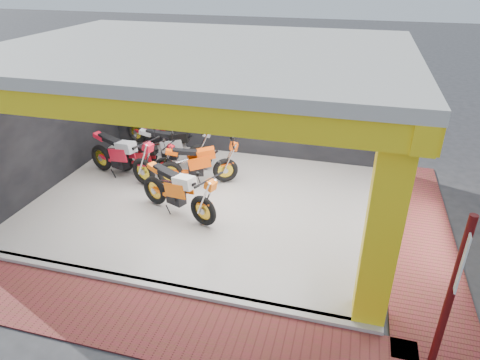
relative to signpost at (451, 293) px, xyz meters
name	(u,v)px	position (x,y,z in m)	size (l,w,h in m)	color
ground	(173,254)	(-4.62, 1.56, -1.43)	(80.00, 80.00, 0.00)	#2D2D30
showroom_floor	(206,203)	(-4.62, 3.56, -1.38)	(8.00, 6.00, 0.10)	silver
showroom_ceiling	(200,51)	(-4.62, 3.56, 2.17)	(8.40, 6.40, 0.20)	beige
back_wall	(240,98)	(-4.62, 6.66, 0.32)	(8.20, 0.20, 3.50)	black
left_wall	(45,120)	(-8.72, 3.56, 0.32)	(0.20, 6.20, 3.50)	black
corner_column	(383,228)	(-0.87, 0.81, 0.32)	(0.50, 0.50, 3.50)	yellow
header_beam_front	(129,110)	(-4.62, 0.56, 1.87)	(8.40, 0.30, 0.40)	yellow
header_beam_right	(407,78)	(-0.62, 3.56, 1.87)	(0.30, 6.40, 0.40)	yellow
floor_kerb	(150,285)	(-4.62, 0.54, -1.38)	(8.00, 0.20, 0.10)	silver
paver_front	(129,318)	(-4.62, -0.24, -1.41)	(9.00, 1.40, 0.03)	maroon
paver_right	(419,234)	(0.18, 3.56, -1.41)	(1.40, 7.00, 0.03)	maroon
signpost	(451,293)	(0.00, 0.00, 0.00)	(0.10, 0.37, 2.61)	#5A0D0D
moto_hero	(203,197)	(-4.32, 2.56, -0.62)	(2.31, 0.85, 1.41)	#FF650A
moto_row_a	(142,159)	(-6.40, 3.92, -0.59)	(2.41, 0.89, 1.47)	red
moto_row_b	(164,158)	(-6.05, 4.45, -0.75)	(1.89, 0.70, 1.15)	red
moto_row_c	(225,159)	(-4.46, 4.62, -0.67)	(2.16, 0.80, 1.32)	#FE530A
moto_row_d	(199,145)	(-5.36, 5.18, -0.61)	(2.36, 0.88, 1.44)	#96989D
moto_row_e	(171,131)	(-6.54, 6.05, -0.65)	(2.23, 0.83, 1.36)	red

